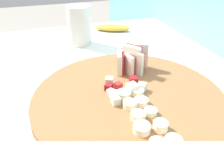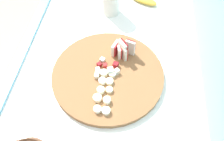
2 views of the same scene
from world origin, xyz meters
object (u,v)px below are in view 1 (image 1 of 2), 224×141
object	(u,v)px
apple_dice_pile	(123,88)
banana_peel	(112,28)
banana_slice_rows	(143,115)
apple_wedge_fan	(131,60)
cutting_board	(129,98)
small_jar	(79,25)

from	to	relation	value
apple_dice_pile	banana_peel	xyz separation A→B (m)	(-0.43, 0.12, -0.02)
banana_slice_rows	apple_wedge_fan	bearing A→B (deg)	165.18
cutting_board	small_jar	world-z (taller)	small_jar
apple_dice_pile	banana_peel	world-z (taller)	apple_dice_pile
apple_wedge_fan	cutting_board	bearing A→B (deg)	-24.06
cutting_board	apple_wedge_fan	distance (m)	0.11
cutting_board	banana_peel	distance (m)	0.46
banana_peel	apple_dice_pile	bearing A→B (deg)	-15.29
banana_peel	cutting_board	bearing A→B (deg)	-13.97
apple_dice_pile	banana_slice_rows	bearing A→B (deg)	2.52
cutting_board	banana_peel	bearing A→B (deg)	166.03
banana_slice_rows	cutting_board	bearing A→B (deg)	177.53
apple_dice_pile	small_jar	bearing A→B (deg)	-175.90
apple_wedge_fan	banana_peel	xyz separation A→B (m)	(-0.35, 0.07, -0.04)
apple_dice_pile	banana_peel	size ratio (longest dim) A/B	0.67
apple_wedge_fan	small_jar	world-z (taller)	small_jar
apple_wedge_fan	banana_slice_rows	xyz separation A→B (m)	(0.17, -0.05, -0.02)
apple_dice_pile	cutting_board	bearing A→B (deg)	29.31
apple_wedge_fan	apple_dice_pile	xyz separation A→B (m)	(0.08, -0.05, -0.02)
apple_dice_pile	small_jar	distance (m)	0.34
small_jar	apple_wedge_fan	bearing A→B (deg)	15.89
banana_slice_rows	small_jar	bearing A→B (deg)	-176.23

